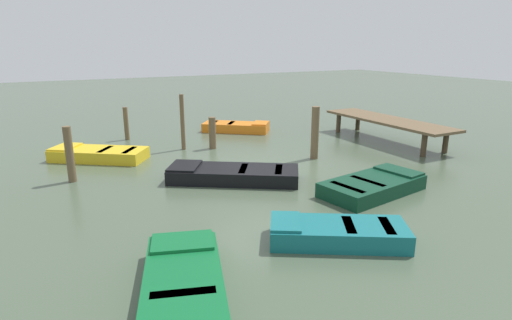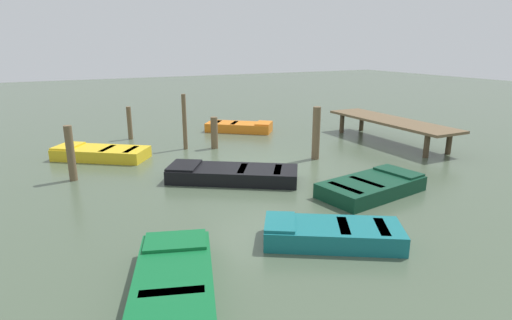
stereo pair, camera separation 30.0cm
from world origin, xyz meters
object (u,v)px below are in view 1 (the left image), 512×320
mooring_piling_far_left (315,133)px  mooring_piling_center (182,122)px  rowboat_dark_green (373,185)px  dock_segment (387,122)px  mooring_piling_far_right (126,124)px  rowboat_green (184,292)px  mooring_piling_near_right (212,133)px  rowboat_orange (236,127)px  rowboat_yellow (98,154)px  mooring_piling_near_left (70,154)px  rowboat_teal (337,232)px  rowboat_black (233,174)px

mooring_piling_far_left → mooring_piling_center: size_ratio=0.87×
rowboat_dark_green → mooring_piling_far_left: size_ratio=1.70×
dock_segment → mooring_piling_far_right: (-5.46, -9.47, -0.15)m
rowboat_green → mooring_piling_center: mooring_piling_center is taller
dock_segment → mooring_piling_near_right: size_ratio=4.94×
rowboat_orange → rowboat_yellow: bearing=-123.0°
mooring_piling_center → mooring_piling_near_left: (2.18, -4.17, -0.23)m
rowboat_orange → mooring_piling_far_left: size_ratio=1.65×
rowboat_dark_green → rowboat_teal: (1.86, -2.74, 0.00)m
mooring_piling_near_right → rowboat_dark_green: bearing=16.1°
rowboat_orange → rowboat_yellow: same height
rowboat_teal → mooring_piling_near_right: mooring_piling_near_right is taller
mooring_piling_far_right → mooring_piling_near_left: (4.93, -2.61, 0.14)m
rowboat_black → rowboat_teal: 4.62m
rowboat_orange → rowboat_green: size_ratio=0.84×
mooring_piling_center → mooring_piling_near_left: size_ratio=1.28×
rowboat_black → rowboat_teal: bearing=125.7°
dock_segment → rowboat_black: bearing=-77.5°
rowboat_orange → mooring_piling_far_right: size_ratio=2.20×
rowboat_black → mooring_piling_near_right: mooring_piling_near_right is taller
mooring_piling_far_left → rowboat_yellow: bearing=-116.8°
mooring_piling_near_left → rowboat_orange: bearing=119.9°
rowboat_teal → rowboat_green: bearing=40.4°
rowboat_orange → mooring_piling_near_right: (2.51, -2.23, 0.40)m
mooring_piling_far_left → rowboat_dark_green: bearing=-10.6°
dock_segment → mooring_piling_near_right: mooring_piling_near_right is taller
rowboat_dark_green → rowboat_black: bearing=128.0°
rowboat_teal → mooring_piling_center: size_ratio=1.39×
mooring_piling_far_left → mooring_piling_center: mooring_piling_center is taller
mooring_piling_near_left → mooring_piling_center: bearing=117.6°
rowboat_orange → rowboat_yellow: (2.14, -6.41, -0.00)m
mooring_piling_far_left → mooring_piling_near_left: bearing=-99.3°
rowboat_green → rowboat_yellow: bearing=17.7°
rowboat_orange → rowboat_dark_green: bearing=-53.2°
dock_segment → mooring_piling_far_left: bearing=-79.3°
rowboat_orange → rowboat_green: 13.34m
rowboat_teal → mooring_piling_near_right: size_ratio=2.39×
rowboat_black → mooring_piling_center: size_ratio=1.84×
mooring_piling_center → mooring_piling_near_right: bearing=69.0°
mooring_piling_far_right → rowboat_yellow: bearing=-29.3°
rowboat_orange → mooring_piling_near_left: bearing=-111.5°
mooring_piling_center → mooring_piling_far_right: size_ratio=1.53×
rowboat_yellow → rowboat_teal: (8.96, 3.37, 0.00)m
dock_segment → rowboat_green: (6.83, -11.13, -0.63)m
dock_segment → mooring_piling_far_right: 10.93m
mooring_piling_far_right → mooring_piling_center: bearing=29.7°
rowboat_teal → mooring_piling_far_right: mooring_piling_far_right is taller
dock_segment → rowboat_green: 13.07m
rowboat_green → rowboat_teal: bearing=-62.7°
rowboat_orange → mooring_piling_far_left: bearing=-47.4°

